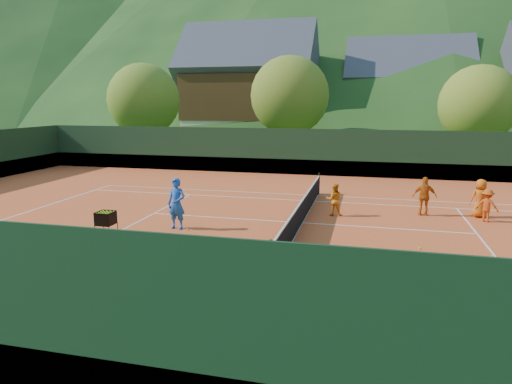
% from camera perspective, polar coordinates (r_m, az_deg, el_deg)
% --- Properties ---
extents(ground, '(400.00, 400.00, 0.00)m').
position_cam_1_polar(ground, '(18.20, 5.78, -3.91)').
color(ground, '#2A5219').
rests_on(ground, ground).
extents(clay_court, '(40.00, 24.00, 0.02)m').
position_cam_1_polar(clay_court, '(18.20, 5.78, -3.88)').
color(clay_court, '#C74B20').
rests_on(clay_court, ground).
extents(coach, '(0.75, 0.53, 1.93)m').
position_cam_1_polar(coach, '(17.30, -9.89, -1.46)').
color(coach, '#1B53B1').
rests_on(coach, clay_court).
extents(student_a, '(0.73, 0.61, 1.37)m').
position_cam_1_polar(student_a, '(19.39, 9.76, -0.93)').
color(student_a, orange).
rests_on(student_a, clay_court).
extents(student_b, '(0.97, 0.42, 1.64)m').
position_cam_1_polar(student_b, '(20.36, 20.33, -0.51)').
color(student_b, '#CA5C11').
rests_on(student_b, clay_court).
extents(student_c, '(0.86, 0.64, 1.60)m').
position_cam_1_polar(student_c, '(20.95, 26.24, -0.71)').
color(student_c, '#D25F12').
rests_on(student_c, clay_court).
extents(student_d, '(0.98, 0.78, 1.32)m').
position_cam_1_polar(student_d, '(20.34, 26.92, -1.51)').
color(student_d, '#CD4712').
rests_on(student_d, clay_court).
extents(tennis_ball_0, '(0.07, 0.07, 0.07)m').
position_cam_1_polar(tennis_ball_0, '(15.19, 23.45, -7.70)').
color(tennis_ball_0, '#B1D924').
rests_on(tennis_ball_0, clay_court).
extents(tennis_ball_1, '(0.07, 0.07, 0.07)m').
position_cam_1_polar(tennis_ball_1, '(15.50, 28.64, -7.79)').
color(tennis_ball_1, '#B1D924').
rests_on(tennis_ball_1, clay_court).
extents(tennis_ball_2, '(0.07, 0.07, 0.07)m').
position_cam_1_polar(tennis_ball_2, '(17.28, -8.52, -4.62)').
color(tennis_ball_2, '#B1D924').
rests_on(tennis_ball_2, clay_court).
extents(tennis_ball_3, '(0.07, 0.07, 0.07)m').
position_cam_1_polar(tennis_ball_3, '(14.43, -12.42, -7.99)').
color(tennis_ball_3, '#B1D924').
rests_on(tennis_ball_3, clay_court).
extents(tennis_ball_4, '(0.07, 0.07, 0.07)m').
position_cam_1_polar(tennis_ball_4, '(15.99, 27.45, -7.11)').
color(tennis_ball_4, '#B1D924').
rests_on(tennis_ball_4, clay_court).
extents(tennis_ball_5, '(0.07, 0.07, 0.07)m').
position_cam_1_polar(tennis_ball_5, '(12.67, -18.25, -11.08)').
color(tennis_ball_5, '#B1D924').
rests_on(tennis_ball_5, clay_court).
extents(tennis_ball_7, '(0.07, 0.07, 0.07)m').
position_cam_1_polar(tennis_ball_7, '(16.01, -28.04, -7.15)').
color(tennis_ball_7, '#B1D924').
rests_on(tennis_ball_7, clay_court).
extents(tennis_ball_8, '(0.07, 0.07, 0.07)m').
position_cam_1_polar(tennis_ball_8, '(14.25, -15.98, -8.42)').
color(tennis_ball_8, '#B1D924').
rests_on(tennis_ball_8, clay_court).
extents(tennis_ball_9, '(0.07, 0.07, 0.07)m').
position_cam_1_polar(tennis_ball_9, '(15.86, 19.77, -6.63)').
color(tennis_ball_9, '#B1D924').
rests_on(tennis_ball_9, clay_court).
extents(tennis_ball_11, '(0.07, 0.07, 0.07)m').
position_cam_1_polar(tennis_ball_11, '(16.26, -21.00, -6.28)').
color(tennis_ball_11, '#B1D924').
rests_on(tennis_ball_11, clay_court).
extents(tennis_ball_12, '(0.07, 0.07, 0.07)m').
position_cam_1_polar(tennis_ball_12, '(13.79, 4.34, -8.66)').
color(tennis_ball_12, '#B1D924').
rests_on(tennis_ball_12, clay_court).
extents(tennis_ball_13, '(0.07, 0.07, 0.07)m').
position_cam_1_polar(tennis_ball_13, '(15.11, -3.22, -6.85)').
color(tennis_ball_13, '#B1D924').
rests_on(tennis_ball_13, clay_court).
extents(tennis_ball_14, '(0.07, 0.07, 0.07)m').
position_cam_1_polar(tennis_ball_14, '(9.73, 18.19, -18.20)').
color(tennis_ball_14, '#B1D924').
rests_on(tennis_ball_14, clay_court).
extents(tennis_ball_15, '(0.07, 0.07, 0.07)m').
position_cam_1_polar(tennis_ball_15, '(12.12, -13.01, -11.83)').
color(tennis_ball_15, '#B1D924').
rests_on(tennis_ball_15, clay_court).
extents(tennis_ball_16, '(0.07, 0.07, 0.07)m').
position_cam_1_polar(tennis_ball_16, '(15.30, -20.43, -7.33)').
color(tennis_ball_16, '#B1D924').
rests_on(tennis_ball_16, clay_court).
extents(tennis_ball_17, '(0.07, 0.07, 0.07)m').
position_cam_1_polar(tennis_ball_17, '(14.05, 6.83, -8.33)').
color(tennis_ball_17, '#B1D924').
rests_on(tennis_ball_17, clay_court).
extents(tennis_ball_19, '(0.07, 0.07, 0.07)m').
position_cam_1_polar(tennis_ball_19, '(14.51, -18.53, -8.21)').
color(tennis_ball_19, '#B1D924').
rests_on(tennis_ball_19, clay_court).
extents(tennis_ball_20, '(0.07, 0.07, 0.07)m').
position_cam_1_polar(tennis_ball_20, '(16.55, -16.74, -5.70)').
color(tennis_ball_20, '#B1D924').
rests_on(tennis_ball_20, clay_court).
extents(court_lines, '(23.83, 11.03, 0.00)m').
position_cam_1_polar(court_lines, '(18.19, 5.78, -3.84)').
color(court_lines, white).
rests_on(court_lines, clay_court).
extents(tennis_net, '(0.10, 12.07, 1.10)m').
position_cam_1_polar(tennis_net, '(18.07, 5.81, -2.32)').
color(tennis_net, black).
rests_on(tennis_net, clay_court).
extents(perimeter_fence, '(40.40, 24.24, 3.00)m').
position_cam_1_polar(perimeter_fence, '(17.91, 5.86, 0.01)').
color(perimeter_fence, black).
rests_on(perimeter_fence, clay_court).
extents(ball_hopper, '(0.57, 0.57, 1.00)m').
position_cam_1_polar(ball_hopper, '(16.58, -18.28, -3.21)').
color(ball_hopper, black).
rests_on(ball_hopper, clay_court).
extents(chalet_left, '(13.80, 9.93, 12.92)m').
position_cam_1_polar(chalet_left, '(49.01, -0.83, 12.32)').
color(chalet_left, beige).
rests_on(chalet_left, ground).
extents(chalet_mid, '(12.65, 8.82, 11.45)m').
position_cam_1_polar(chalet_mid, '(51.53, 18.20, 10.99)').
color(chalet_mid, beige).
rests_on(chalet_mid, ground).
extents(tree_a, '(6.00, 6.00, 7.88)m').
position_cam_1_polar(tree_a, '(39.90, -13.88, 11.13)').
color(tree_a, '#412B1A').
rests_on(tree_a, ground).
extents(tree_b, '(6.40, 6.40, 8.40)m').
position_cam_1_polar(tree_b, '(37.95, 4.23, 11.92)').
color(tree_b, '#42291A').
rests_on(tree_b, ground).
extents(tree_c, '(5.60, 5.60, 7.35)m').
position_cam_1_polar(tree_c, '(37.18, 26.05, 9.84)').
color(tree_c, '#422B1A').
rests_on(tree_c, ground).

